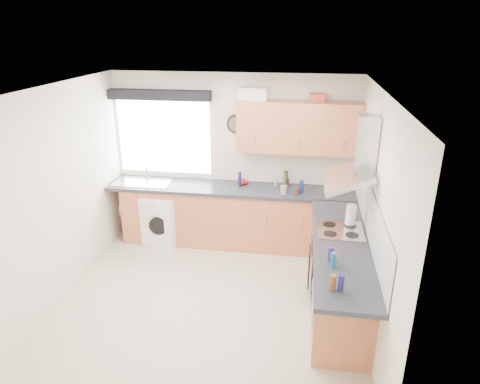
% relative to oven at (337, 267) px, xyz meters
% --- Properties ---
extents(ground_plane, '(3.60, 3.60, 0.00)m').
position_rel_oven_xyz_m(ground_plane, '(-1.50, -0.30, -0.42)').
color(ground_plane, beige).
extents(ceiling, '(3.60, 3.60, 0.02)m').
position_rel_oven_xyz_m(ceiling, '(-1.50, -0.30, 2.08)').
color(ceiling, white).
rests_on(ceiling, wall_back).
extents(wall_back, '(3.60, 0.02, 2.50)m').
position_rel_oven_xyz_m(wall_back, '(-1.50, 1.50, 0.82)').
color(wall_back, silver).
rests_on(wall_back, ground_plane).
extents(wall_front, '(3.60, 0.02, 2.50)m').
position_rel_oven_xyz_m(wall_front, '(-1.50, -2.10, 0.82)').
color(wall_front, silver).
rests_on(wall_front, ground_plane).
extents(wall_left, '(0.02, 3.60, 2.50)m').
position_rel_oven_xyz_m(wall_left, '(-3.30, -0.30, 0.82)').
color(wall_left, silver).
rests_on(wall_left, ground_plane).
extents(wall_right, '(0.02, 3.60, 2.50)m').
position_rel_oven_xyz_m(wall_right, '(0.30, -0.30, 0.82)').
color(wall_right, silver).
rests_on(wall_right, ground_plane).
extents(window, '(1.40, 0.02, 1.10)m').
position_rel_oven_xyz_m(window, '(-2.55, 1.49, 1.12)').
color(window, white).
rests_on(window, wall_back).
extents(window_blind, '(1.50, 0.18, 0.14)m').
position_rel_oven_xyz_m(window_blind, '(-2.55, 1.40, 1.76)').
color(window_blind, black).
rests_on(window_blind, wall_back).
extents(splashback, '(0.01, 3.00, 0.54)m').
position_rel_oven_xyz_m(splashback, '(0.29, 0.00, 0.75)').
color(splashback, white).
rests_on(splashback, wall_right).
extents(base_cab_back, '(3.00, 0.58, 0.86)m').
position_rel_oven_xyz_m(base_cab_back, '(-1.60, 1.21, 0.01)').
color(base_cab_back, '#AF5F3C').
rests_on(base_cab_back, ground_plane).
extents(base_cab_corner, '(0.60, 0.60, 0.86)m').
position_rel_oven_xyz_m(base_cab_corner, '(0.00, 1.20, 0.01)').
color(base_cab_corner, '#AF5F3C').
rests_on(base_cab_corner, ground_plane).
extents(base_cab_right, '(0.58, 2.10, 0.86)m').
position_rel_oven_xyz_m(base_cab_right, '(0.01, -0.15, 0.01)').
color(base_cab_right, '#AF5F3C').
rests_on(base_cab_right, ground_plane).
extents(worktop_back, '(3.60, 0.62, 0.05)m').
position_rel_oven_xyz_m(worktop_back, '(-1.50, 1.20, 0.46)').
color(worktop_back, '#23242A').
rests_on(worktop_back, base_cab_back).
extents(worktop_right, '(0.62, 2.42, 0.05)m').
position_rel_oven_xyz_m(worktop_right, '(0.00, -0.30, 0.46)').
color(worktop_right, '#23242A').
rests_on(worktop_right, base_cab_right).
extents(sink, '(0.84, 0.46, 0.10)m').
position_rel_oven_xyz_m(sink, '(-2.83, 1.20, 0.52)').
color(sink, '#B1B6BC').
rests_on(sink, worktop_back).
extents(oven, '(0.56, 0.58, 0.85)m').
position_rel_oven_xyz_m(oven, '(0.00, 0.00, 0.00)').
color(oven, black).
rests_on(oven, ground_plane).
extents(hob_plate, '(0.52, 0.52, 0.01)m').
position_rel_oven_xyz_m(hob_plate, '(0.00, 0.00, 0.49)').
color(hob_plate, '#B1B6BC').
rests_on(hob_plate, worktop_right).
extents(extractor_hood, '(0.52, 0.78, 0.66)m').
position_rel_oven_xyz_m(extractor_hood, '(0.10, -0.00, 1.34)').
color(extractor_hood, '#B1B6BC').
rests_on(extractor_hood, wall_right).
extents(upper_cabinets, '(1.70, 0.35, 0.70)m').
position_rel_oven_xyz_m(upper_cabinets, '(-0.55, 1.32, 1.38)').
color(upper_cabinets, '#AF5F3C').
rests_on(upper_cabinets, wall_back).
extents(washing_machine, '(0.61, 0.60, 0.76)m').
position_rel_oven_xyz_m(washing_machine, '(-2.50, 1.10, -0.04)').
color(washing_machine, white).
rests_on(washing_machine, ground_plane).
extents(wall_clock, '(0.27, 0.04, 0.27)m').
position_rel_oven_xyz_m(wall_clock, '(-1.45, 1.46, 1.36)').
color(wall_clock, black).
rests_on(wall_clock, wall_back).
extents(casserole, '(0.40, 0.29, 0.16)m').
position_rel_oven_xyz_m(casserole, '(-1.20, 1.42, 1.81)').
color(casserole, white).
rests_on(casserole, upper_cabinets).
extents(storage_box, '(0.22, 0.19, 0.10)m').
position_rel_oven_xyz_m(storage_box, '(-0.32, 1.42, 1.77)').
color(storage_box, '#C44B34').
rests_on(storage_box, upper_cabinets).
extents(utensil_pot, '(0.11, 0.11, 0.13)m').
position_rel_oven_xyz_m(utensil_pot, '(-0.71, 1.05, 0.55)').
color(utensil_pot, gray).
rests_on(utensil_pot, worktop_back).
extents(kitchen_roll, '(0.14, 0.14, 0.25)m').
position_rel_oven_xyz_m(kitchen_roll, '(0.12, 0.17, 0.61)').
color(kitchen_roll, white).
rests_on(kitchen_roll, worktop_right).
extents(tomato_cluster, '(0.15, 0.15, 0.07)m').
position_rel_oven_xyz_m(tomato_cluster, '(-1.33, 1.35, 0.52)').
color(tomato_cluster, '#AB110D').
rests_on(tomato_cluster, worktop_back).
extents(jar_0, '(0.07, 0.07, 0.12)m').
position_rel_oven_xyz_m(jar_0, '(-0.68, 1.37, 0.55)').
color(jar_0, '#591F26').
rests_on(jar_0, worktop_back).
extents(jar_1, '(0.05, 0.05, 0.11)m').
position_rel_oven_xyz_m(jar_1, '(-0.84, 1.37, 0.54)').
color(jar_1, '#A59D8C').
rests_on(jar_1, worktop_back).
extents(jar_2, '(0.06, 0.06, 0.25)m').
position_rel_oven_xyz_m(jar_2, '(-0.70, 1.32, 0.61)').
color(jar_2, '#163E1D').
rests_on(jar_2, worktop_back).
extents(jar_3, '(0.04, 0.04, 0.11)m').
position_rel_oven_xyz_m(jar_3, '(-0.52, 1.17, 0.54)').
color(jar_3, '#1A4017').
rests_on(jar_3, worktop_back).
extents(jar_4, '(0.06, 0.06, 0.11)m').
position_rel_oven_xyz_m(jar_4, '(-0.53, 1.05, 0.54)').
color(jar_4, '#4F201C').
rests_on(jar_4, worktop_back).
extents(jar_5, '(0.06, 0.06, 0.18)m').
position_rel_oven_xyz_m(jar_5, '(-0.47, 1.15, 0.57)').
color(jar_5, navy).
rests_on(jar_5, worktop_back).
extents(jar_6, '(0.05, 0.05, 0.21)m').
position_rel_oven_xyz_m(jar_6, '(-1.37, 1.26, 0.59)').
color(jar_6, '#171750').
rests_on(jar_6, worktop_back).
extents(bottle_0, '(0.05, 0.05, 0.16)m').
position_rel_oven_xyz_m(bottle_0, '(-0.07, -1.21, 0.57)').
color(bottle_0, navy).
rests_on(bottle_0, worktop_right).
extents(bottle_1, '(0.06, 0.06, 0.15)m').
position_rel_oven_xyz_m(bottle_1, '(-0.15, -1.21, 0.56)').
color(bottle_1, brown).
rests_on(bottle_1, worktop_right).
extents(bottle_2, '(0.06, 0.06, 0.16)m').
position_rel_oven_xyz_m(bottle_2, '(-0.12, -0.82, 0.56)').
color(bottle_2, navy).
rests_on(bottle_2, worktop_right).
extents(bottle_3, '(0.06, 0.06, 0.16)m').
position_rel_oven_xyz_m(bottle_3, '(-0.14, -0.70, 0.56)').
color(bottle_3, navy).
rests_on(bottle_3, worktop_right).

